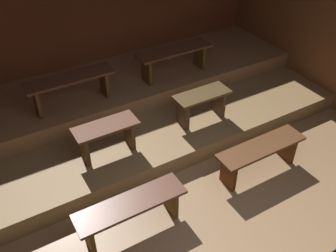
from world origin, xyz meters
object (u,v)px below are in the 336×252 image
bench_floor_left (131,209)px  bench_lower_right (202,101)px  bench_middle_right (174,56)px  bench_lower_left (106,134)px  bench_middle_left (70,84)px  bench_floor_right (260,152)px

bench_floor_left → bench_lower_right: (1.66, 1.08, 0.24)m
bench_floor_left → bench_middle_right: (1.77, 2.02, 0.52)m
bench_lower_left → bench_lower_right: same height
bench_middle_left → bench_middle_right: same height
bench_floor_right → bench_middle_right: 2.09m
bench_lower_left → bench_middle_left: 0.99m
bench_floor_left → bench_middle_left: bearing=87.6°
bench_lower_left → bench_middle_left: size_ratio=0.67×
bench_floor_left → bench_middle_right: 2.74m
bench_floor_right → bench_middle_right: (-0.08, 2.02, 0.52)m
bench_floor_right → bench_middle_left: (-1.77, 2.02, 0.52)m
bench_middle_right → bench_lower_left: bearing=-149.0°
bench_middle_left → bench_floor_right: bearing=-48.9°
bench_floor_left → bench_floor_right: (1.85, 0.00, 0.00)m
bench_lower_left → bench_middle_right: bearing=31.0°
bench_floor_left → bench_middle_right: bearing=48.9°
bench_floor_left → bench_middle_right: bench_middle_right is taller
bench_lower_right → bench_lower_left: bearing=180.0°
bench_lower_left → bench_middle_left: bearing=96.5°
bench_floor_left → bench_floor_right: 1.85m
bench_middle_right → bench_middle_left: bearing=180.0°
bench_lower_left → bench_middle_right: (1.58, 0.95, 0.28)m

